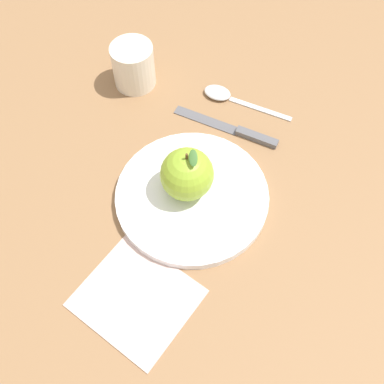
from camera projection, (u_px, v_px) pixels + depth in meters
The scene contains 7 objects.
ground_plane at pixel (186, 184), 0.72m from camera, with size 2.40×2.40×0.00m, color olive.
dinner_plate at pixel (192, 196), 0.70m from camera, with size 0.23×0.23×0.02m.
apple at pixel (187, 174), 0.67m from camera, with size 0.08×0.08×0.09m.
cup at pixel (133, 64), 0.80m from camera, with size 0.07×0.07×0.08m.
knife at pixel (235, 130), 0.77m from camera, with size 0.19×0.02×0.01m.
spoon at pixel (226, 96), 0.81m from camera, with size 0.16×0.04×0.01m.
linen_napkin at pixel (137, 298), 0.63m from camera, with size 0.13×0.15×0.00m, color beige.
Camera 1 is at (0.18, -0.34, 0.61)m, focal length 43.31 mm.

